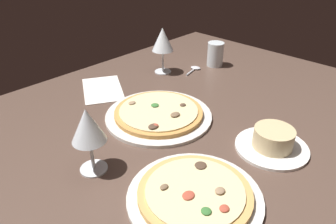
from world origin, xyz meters
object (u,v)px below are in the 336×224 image
at_px(pizza_side, 195,195).
at_px(spoon, 194,69).
at_px(paper_menu, 103,89).
at_px(pizza_main, 159,114).
at_px(water_glass, 215,56).
at_px(ramekin_on_saucer, 273,141).
at_px(wine_glass_near, 163,41).
at_px(wine_glass_far, 88,128).

distance_m(pizza_side, spoon, 0.69).
distance_m(paper_menu, spoon, 0.38).
relative_size(pizza_main, water_glass, 3.32).
bearing_deg(water_glass, spoon, -17.33).
relative_size(pizza_main, paper_menu, 1.54).
xyz_separation_m(ramekin_on_saucer, paper_menu, (0.09, -0.59, -0.02)).
height_order(pizza_side, paper_menu, pizza_side).
relative_size(wine_glass_near, water_glass, 1.83).
distance_m(pizza_main, paper_menu, 0.27).
relative_size(wine_glass_far, spoon, 1.69).
bearing_deg(ramekin_on_saucer, pizza_side, -6.58).
bearing_deg(spoon, ramekin_on_saucer, 60.87).
relative_size(pizza_main, wine_glass_near, 1.81).
bearing_deg(paper_menu, water_glass, -167.61).
distance_m(water_glass, spoon, 0.10).
relative_size(ramekin_on_saucer, wine_glass_far, 1.13).
relative_size(ramekin_on_saucer, water_glass, 1.94).
bearing_deg(wine_glass_near, ramekin_on_saucer, 73.62).
xyz_separation_m(water_glass, paper_menu, (0.45, -0.15, -0.04)).
bearing_deg(pizza_main, water_glass, -164.33).
bearing_deg(water_glass, paper_menu, -18.07).
relative_size(pizza_main, wine_glass_far, 1.93).
relative_size(pizza_side, spoon, 2.94).
xyz_separation_m(pizza_main, wine_glass_near, (-0.25, -0.23, 0.11)).
distance_m(wine_glass_far, water_glass, 0.74).
height_order(ramekin_on_saucer, paper_menu, ramekin_on_saucer).
height_order(ramekin_on_saucer, water_glass, water_glass).
xyz_separation_m(pizza_main, paper_menu, (0.00, -0.27, -0.01)).
xyz_separation_m(pizza_side, wine_glass_far, (0.09, -0.23, 0.10)).
bearing_deg(pizza_main, spoon, -156.41).
height_order(pizza_side, wine_glass_near, wine_glass_near).
relative_size(pizza_main, ramekin_on_saucer, 1.71).
distance_m(pizza_side, water_glass, 0.75).
bearing_deg(spoon, wine_glass_near, -36.10).
distance_m(pizza_main, spoon, 0.38).
distance_m(wine_glass_far, spoon, 0.67).
bearing_deg(wine_glass_far, paper_menu, -128.91).
bearing_deg(ramekin_on_saucer, paper_menu, -80.91).
bearing_deg(pizza_main, paper_menu, -89.08).
bearing_deg(ramekin_on_saucer, wine_glass_far, -36.03).
distance_m(pizza_side, ramekin_on_saucer, 0.27).
xyz_separation_m(water_glass, spoon, (0.09, -0.03, -0.04)).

